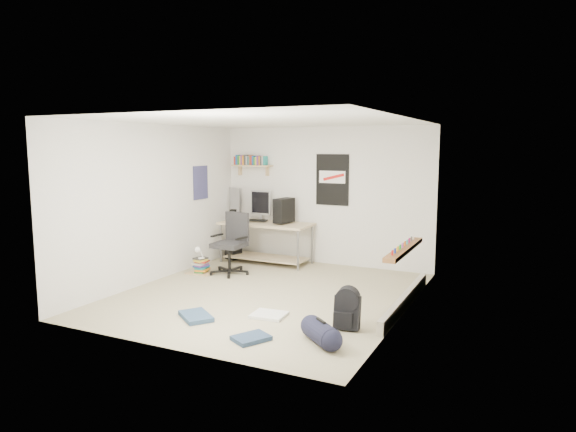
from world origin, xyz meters
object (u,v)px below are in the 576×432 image
at_px(desk, 266,243).
at_px(office_chair, 229,245).
at_px(book_stack, 201,264).
at_px(backpack, 347,312).
at_px(duffel_bag, 321,331).

bearing_deg(desk, office_chair, -99.76).
bearing_deg(office_chair, book_stack, -152.32).
bearing_deg(backpack, desk, 125.16).
distance_m(office_chair, book_stack, 0.60).
bearing_deg(backpack, office_chair, 140.14).
relative_size(desk, backpack, 4.29).
relative_size(backpack, book_stack, 0.89).
distance_m(desk, backpack, 3.65).
xyz_separation_m(office_chair, duffel_bag, (2.57, -2.21, -0.35)).
relative_size(desk, duffel_bag, 3.47).
bearing_deg(office_chair, backpack, -24.93).
height_order(backpack, duffel_bag, backpack).
distance_m(duffel_bag, book_stack, 3.65).
bearing_deg(book_stack, office_chair, 21.02).
bearing_deg(desk, backpack, -46.56).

